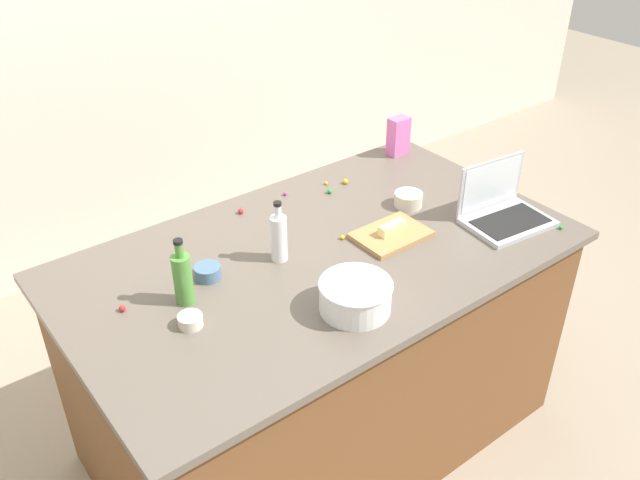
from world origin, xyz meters
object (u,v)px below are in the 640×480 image
Objects in this scene: butter_stick_left at (392,228)px; cutting_board at (391,235)px; bottle_vinegar at (279,237)px; candy_bag at (398,136)px; bottle_olive at (183,277)px; ramekin_wide at (208,272)px; ramekin_medium at (190,321)px; laptop at (502,209)px; mixing_bowl_large at (355,295)px; ramekin_small at (408,199)px.

cutting_board is at bearing 180.00° from butter_stick_left.
bottle_vinegar is 0.96m from candy_bag.
bottle_vinegar is 1.31× the size of candy_bag.
bottle_olive is at bearing 171.43° from cutting_board.
ramekin_medium is at bearing -131.74° from ramekin_wide.
bottle_vinegar is at bearing 159.91° from laptop.
ramekin_wide is at bearing -164.78° from candy_bag.
mixing_bowl_large is 1.00× the size of bottle_olive.
bottle_vinegar is (-0.81, 0.29, 0.04)m from laptop.
ramekin_small is 0.86m from ramekin_wide.
bottle_vinegar is at bearing -12.13° from ramekin_wide.
butter_stick_left is (-0.40, 0.16, -0.01)m from laptop.
candy_bag is (0.29, 0.37, 0.06)m from ramekin_small.
ramekin_medium reaches higher than cutting_board.
laptop is 1.27× the size of cutting_board.
butter_stick_left is (0.00, 0.00, 0.03)m from cutting_board.
bottle_olive is 0.14m from ramekin_medium.
cutting_board is at bearing -148.36° from ramekin_small.
cutting_board is 3.50× the size of ramekin_medium.
bottle_vinegar reaches higher than ramekin_small.
laptop is at bearing -55.39° from ramekin_small.
bottle_vinegar is 2.52× the size of ramekin_wide.
laptop is 0.44m from butter_stick_left.
ramekin_medium is at bearing -159.28° from candy_bag.
laptop is at bearing -18.26° from ramekin_wide.
butter_stick_left is (0.77, -0.12, -0.06)m from bottle_olive.
butter_stick_left is at bearing -8.54° from bottle_olive.
bottle_olive reaches higher than bottle_vinegar.
cutting_board is 2.97× the size of ramekin_wide.
mixing_bowl_large is at bearing -147.26° from cutting_board.
laptop is 1.23m from ramekin_medium.
ramekin_wide is (0.12, 0.07, -0.07)m from bottle_olive.
laptop is 3.05× the size of ramekin_small.
bottle_olive is 0.78m from butter_stick_left.
bottle_olive is at bearing 68.78° from ramekin_medium.
bottle_vinegar is at bearing 17.42° from ramekin_medium.
mixing_bowl_large reaches higher than cutting_board.
mixing_bowl_large is 1.03× the size of bottle_vinegar.
bottle_vinegar reaches higher than mixing_bowl_large.
ramekin_wide is at bearing 176.18° from ramekin_small.
laptop is 0.86m from bottle_vinegar.
ramekin_small is at bearing -3.82° from ramekin_wide.
candy_bag is (0.89, 0.36, -0.00)m from bottle_vinegar.
bottle_vinegar is at bearing 162.04° from butter_stick_left.
laptop is at bearing -22.15° from butter_stick_left.
bottle_vinegar is 0.43m from butter_stick_left.
butter_stick_left is at bearing -17.96° from bottle_vinegar.
cutting_board is 1.55× the size of candy_bag.
laptop reaches higher than ramekin_wide.
butter_stick_left is 0.82m from ramekin_medium.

